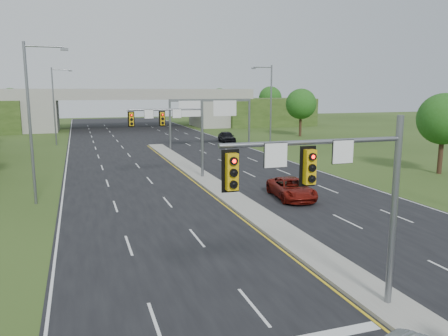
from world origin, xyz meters
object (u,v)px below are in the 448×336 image
at_px(overpass, 130,111).
at_px(car_far_a, 292,188).
at_px(car_far_c, 227,137).
at_px(signal_mast_far, 177,127).
at_px(sign_gantry, 210,110).
at_px(signal_mast_near, 341,185).

relative_size(overpass, car_far_a, 15.08).
bearing_deg(car_far_c, signal_mast_far, -112.71).
xyz_separation_m(sign_gantry, overpass, (-6.68, 35.08, -1.69)).
height_order(sign_gantry, overpass, overpass).
distance_m(signal_mast_near, overpass, 80.11).
bearing_deg(car_far_a, signal_mast_near, -105.51).
xyz_separation_m(signal_mast_far, sign_gantry, (8.95, 19.99, 0.51)).
bearing_deg(car_far_a, car_far_c, 85.38).
xyz_separation_m(signal_mast_near, overpass, (2.26, 80.07, -1.17)).
xyz_separation_m(signal_mast_far, car_far_c, (13.26, 25.46, -3.87)).
height_order(signal_mast_near, signal_mast_far, same).
distance_m(overpass, car_far_c, 31.71).
xyz_separation_m(signal_mast_near, sign_gantry, (8.95, 44.99, 0.51)).
xyz_separation_m(signal_mast_near, car_far_c, (13.26, 50.46, -3.87)).
bearing_deg(sign_gantry, car_far_a, -94.98).
distance_m(signal_mast_far, sign_gantry, 21.91).
bearing_deg(sign_gantry, overpass, 100.79).
distance_m(signal_mast_far, overpass, 55.13).
bearing_deg(car_far_c, signal_mast_near, -99.91).
relative_size(sign_gantry, overpass, 0.14).
bearing_deg(signal_mast_near, overpass, 88.38).
distance_m(signal_mast_near, signal_mast_far, 25.00).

